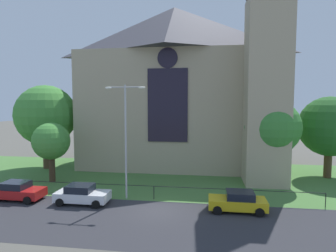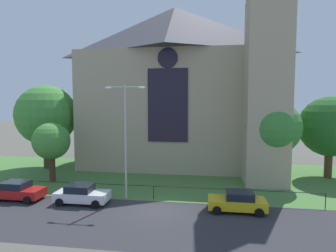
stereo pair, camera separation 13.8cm
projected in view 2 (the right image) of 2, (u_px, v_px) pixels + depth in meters
The scene contains 13 objects.
ground at pixel (173, 176), 31.19m from camera, with size 160.00×160.00×0.00m, color #56544C.
road_asphalt at pixel (151, 222), 19.36m from camera, with size 120.00×8.00×0.01m, color #2D2D33.
grass_verge at pixel (171, 181), 29.22m from camera, with size 120.00×20.00×0.01m, color #477538.
church_building at pixel (180, 84), 36.30m from camera, with size 23.20×16.20×26.00m.
iron_railing at pixel (154, 188), 23.82m from camera, with size 26.89×0.07×1.13m.
tree_left_far at pixel (47, 116), 34.68m from camera, with size 7.25×7.25×10.09m.
tree_right_near at pixel (273, 128), 28.15m from camera, with size 5.45×5.45×8.29m.
tree_right_far at pixel (330, 127), 30.20m from camera, with size 6.32×6.32×8.67m.
tree_left_near at pixel (51, 141), 28.83m from camera, with size 3.71×3.71×6.02m.
streetlamp_near at pixel (125, 128), 23.63m from camera, with size 3.37×0.26×9.48m.
parked_car_red at pixel (18, 191), 23.76m from camera, with size 4.24×2.09×1.51m.
parked_car_white at pixel (82, 194), 22.86m from camera, with size 4.21×2.04×1.51m.
parked_car_yellow at pixel (237, 201), 21.18m from camera, with size 4.21×2.03×1.51m.
Camera 2 is at (3.84, -20.38, 8.10)m, focal length 30.67 mm.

